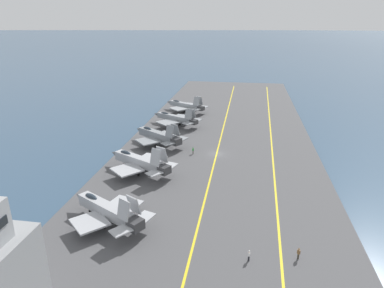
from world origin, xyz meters
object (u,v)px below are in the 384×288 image
parked_jet_fourth (176,118)px  crew_brown_vest (299,253)px  parked_jet_second (139,161)px  parked_jet_third (158,135)px  parked_jet_nearest (107,210)px  crew_green_vest (193,150)px  parked_jet_fifth (185,105)px  crew_white_vest (249,255)px

parked_jet_fourth → crew_brown_vest: (-57.31, -28.79, -1.38)m
parked_jet_second → parked_jet_third: size_ratio=1.05×
parked_jet_nearest → parked_jet_third: (36.06, 1.28, 0.13)m
parked_jet_second → parked_jet_fourth: (34.20, -0.50, -0.23)m
parked_jet_nearest → crew_brown_vest: bearing=-98.2°
crew_green_vest → parked_jet_fifth: bearing=12.9°
parked_jet_fourth → parked_jet_nearest: bearing=-179.8°
parked_jet_nearest → crew_white_vest: size_ratio=9.30×
parked_jet_fourth → crew_brown_vest: parked_jet_fourth is taller
parked_jet_fourth → crew_brown_vest: size_ratio=9.42×
parked_jet_fourth → parked_jet_second: bearing=179.2°
parked_jet_third → parked_jet_fourth: parked_jet_third is taller
parked_jet_third → crew_brown_vest: parked_jet_third is taller
parked_jet_third → parked_jet_fifth: size_ratio=0.97×
parked_jet_nearest → parked_jet_second: bearing=2.2°
crew_white_vest → crew_brown_vest: 6.71m
parked_jet_fifth → crew_green_vest: size_ratio=9.47×
parked_jet_second → crew_green_vest: parked_jet_second is taller
crew_white_vest → crew_green_vest: size_ratio=0.98×
parked_jet_second → crew_brown_vest: parked_jet_second is taller
parked_jet_second → parked_jet_third: 17.06m
parked_jet_nearest → parked_jet_third: 36.08m
parked_jet_third → parked_jet_second: bearing=-178.1°
parked_jet_fifth → parked_jet_nearest: bearing=-179.8°
crew_green_vest → parked_jet_third: bearing=63.7°
parked_jet_fourth → crew_white_vest: parked_jet_fourth is taller
parked_jet_second → parked_jet_fifth: size_ratio=1.02×
crew_white_vest → parked_jet_fifth: bearing=16.4°
crew_green_vest → parked_jet_nearest: bearing=164.5°
parked_jet_nearest → crew_white_vest: (-5.55, -22.02, -1.50)m
parked_jet_second → crew_green_vest: (12.15, -9.37, -1.63)m
parked_jet_fourth → parked_jet_fifth: bearing=0.0°
parked_jet_third → parked_jet_fourth: size_ratio=0.96×
parked_jet_nearest → crew_green_vest: (31.16, -8.65, -1.48)m
parked_jet_fourth → crew_green_vest: bearing=-158.1°
parked_jet_fifth → parked_jet_second: bearing=179.4°
crew_white_vest → crew_green_vest: bearing=20.0°
crew_white_vest → parked_jet_nearest: bearing=75.9°
parked_jet_second → crew_white_vest: parked_jet_second is taller
parked_jet_second → crew_white_vest: (-24.56, -22.74, -1.64)m
crew_green_vest → crew_brown_vest: size_ratio=0.98×
parked_jet_nearest → crew_green_vest: parked_jet_nearest is taller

